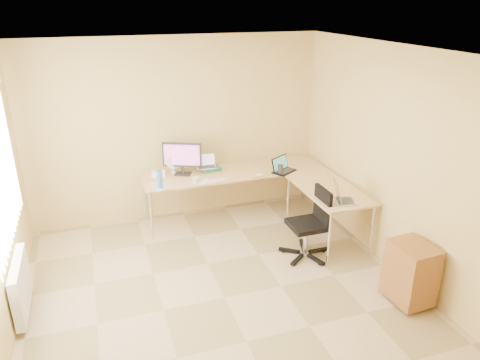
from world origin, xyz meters
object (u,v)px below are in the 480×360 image
object	(u,v)px
keyboard	(212,181)
desk_fan	(173,165)
monitor	(182,159)
laptop_return	(346,194)
laptop_black	(284,165)
desk_main	(235,194)
laptop_center	(206,161)
mug	(196,181)
desk_return	(327,213)
cabinet	(410,273)
water_bottle	(160,180)
office_chair	(307,220)

from	to	relation	value
keyboard	desk_fan	world-z (taller)	desk_fan
monitor	laptop_return	distance (m)	2.30
monitor	laptop_black	size ratio (longest dim) A/B	1.61
desk_main	monitor	bearing A→B (deg)	171.79
desk_main	laptop_center	distance (m)	0.65
desk_main	mug	bearing A→B (deg)	-155.38
desk_return	cabinet	bearing A→B (deg)	-84.40
desk_main	laptop_black	distance (m)	0.85
desk_return	laptop_black	world-z (taller)	laptop_black
keyboard	cabinet	bearing A→B (deg)	-61.98
keyboard	laptop_black	bearing A→B (deg)	-4.53
desk_return	laptop_black	xyz separation A→B (m)	(-0.31, 0.74, 0.47)
laptop_black	desk_main	bearing A→B (deg)	127.31
desk_main	cabinet	size ratio (longest dim) A/B	4.07
desk_return	cabinet	size ratio (longest dim) A/B	2.00
desk_return	laptop_return	size ratio (longest dim) A/B	3.87
mug	laptop_return	size ratio (longest dim) A/B	0.31
desk_main	desk_fan	size ratio (longest dim) A/B	10.38
mug	desk_fan	bearing A→B (deg)	112.86
laptop_center	water_bottle	xyz separation A→B (m)	(-0.74, -0.42, -0.02)
desk_fan	laptop_return	distance (m)	2.45
laptop_center	laptop_return	size ratio (longest dim) A/B	0.88
laptop_black	mug	world-z (taller)	laptop_black
laptop_center	desk_fan	xyz separation A→B (m)	(-0.47, 0.08, -0.02)
cabinet	desk_main	bearing A→B (deg)	110.40
laptop_black	water_bottle	distance (m)	1.79
water_bottle	laptop_return	world-z (taller)	water_bottle
laptop_black	mug	size ratio (longest dim) A/B	3.25
office_chair	water_bottle	bearing A→B (deg)	147.25
desk_main	monitor	size ratio (longest dim) A/B	4.82
laptop_center	desk_fan	world-z (taller)	desk_fan
keyboard	office_chair	xyz separation A→B (m)	(0.91, -1.04, -0.24)
desk_return	monitor	bearing A→B (deg)	147.12
monitor	keyboard	world-z (taller)	monitor
office_chair	cabinet	world-z (taller)	office_chair
desk_main	keyboard	xyz separation A→B (m)	(-0.42, -0.30, 0.37)
monitor	office_chair	distance (m)	1.95
laptop_center	laptop_return	world-z (taller)	laptop_center
laptop_center	cabinet	xyz separation A→B (m)	(1.51, -2.65, -0.52)
water_bottle	desk_fan	xyz separation A→B (m)	(0.27, 0.50, 0.00)
desk_return	water_bottle	bearing A→B (deg)	161.51
keyboard	cabinet	distance (m)	2.74
monitor	water_bottle	xyz separation A→B (m)	(-0.39, -0.40, -0.11)
monitor	desk_fan	bearing A→B (deg)	165.63
mug	cabinet	world-z (taller)	mug
desk_return	water_bottle	size ratio (longest dim) A/B	5.15
mug	cabinet	xyz separation A→B (m)	(1.77, -2.23, -0.42)
desk_return	mug	bearing A→B (deg)	156.61
laptop_return	cabinet	xyz separation A→B (m)	(0.18, -1.08, -0.48)
laptop_return	cabinet	distance (m)	1.20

